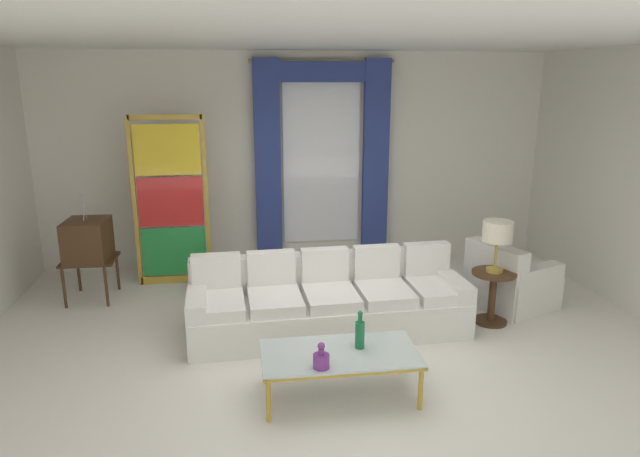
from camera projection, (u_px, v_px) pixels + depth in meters
The scene contains 14 objects.
ground_plane at pixel (331, 355), 5.53m from camera, with size 16.00×16.00×0.00m, color white.
wall_rear at pixel (298, 160), 8.07m from camera, with size 8.00×0.12×3.00m, color white.
ceiling_slab at pixel (320, 38), 5.52m from camera, with size 8.00×7.60×0.04m, color white.
curtained_window at pixel (322, 144), 7.90m from camera, with size 2.00×0.17×2.70m.
couch_white_long at pixel (327, 302), 6.03m from camera, with size 2.95×1.03×0.86m.
coffee_table at pixel (340, 356), 4.73m from camera, with size 1.32×0.67×0.41m.
bottle_blue_decanter at pixel (321, 359), 4.45m from camera, with size 0.13×0.13×0.22m.
bottle_crystal_tall at pixel (360, 333), 4.77m from camera, with size 0.08×0.08×0.34m.
vintage_tv at pixel (88, 242), 6.77m from camera, with size 0.62×0.61×1.35m.
armchair_white at pixel (509, 283), 6.64m from camera, with size 1.06×1.05×0.80m.
stained_glass_divider at pixel (171, 205), 7.22m from camera, with size 0.95×0.05×2.20m.
peacock_figurine at pixel (207, 277), 7.07m from camera, with size 0.44×0.60×0.50m.
round_side_table at pixel (493, 292), 6.18m from camera, with size 0.48×0.48×0.59m.
table_lamp_brass at pixel (498, 234), 6.01m from camera, with size 0.32×0.32×0.57m.
Camera 1 is at (-0.81, -4.96, 2.64)m, focal length 31.58 mm.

